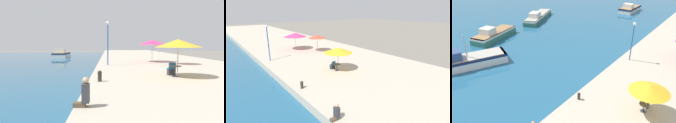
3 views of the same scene
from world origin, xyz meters
The scene contains 10 objects.
quay_promenade centered at (8.00, 37.00, 0.37)m, with size 16.00×90.00×0.75m.
cafe_umbrella_pink centered at (5.86, 15.72, 3.00)m, with size 3.06×3.06×2.52m.
cafe_umbrella_white centered at (8.76, 24.83, 3.09)m, with size 2.71×2.71×2.58m.
cafe_umbrella_striped centered at (6.63, 28.15, 3.18)m, with size 3.54×3.54×2.74m.
cafe_table centered at (5.71, 15.74, 1.28)m, with size 0.80×0.80×0.74m.
cafe_chair_left centered at (5.72, 16.47, 1.07)m, with size 0.41×0.44×0.91m.
cafe_chair_right centered at (5.58, 16.46, 1.07)m, with size 0.47×0.49×0.91m.
person_at_quay centered at (0.37, 8.74, 1.22)m, with size 0.57×0.36×1.06m.
mooring_bollard centered at (0.69, 13.97, 1.10)m, with size 0.26×0.26×0.65m.
lamppost centered at (1.15, 24.04, 3.84)m, with size 0.36×0.36×4.56m.
Camera 2 is at (-5.08, 1.44, 7.15)m, focal length 28.00 mm.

